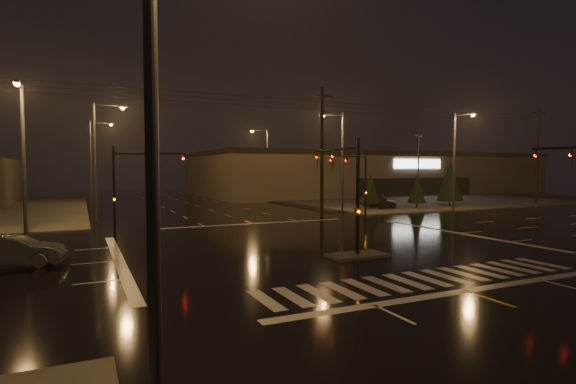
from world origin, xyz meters
name	(u,v)px	position (x,y,z in m)	size (l,w,h in m)	color
ground	(319,245)	(0.00, 0.00, 0.00)	(140.00, 140.00, 0.00)	black
sidewalk_ne	(399,198)	(30.00, 30.00, 0.06)	(36.00, 36.00, 0.12)	#46443F
median_island	(357,255)	(0.00, -4.00, 0.07)	(3.00, 1.60, 0.15)	#46443F
crosswalk	(426,279)	(0.00, -9.00, 0.01)	(15.00, 2.60, 0.01)	beige
stop_bar_near	(465,291)	(0.00, -11.00, 0.01)	(16.00, 0.50, 0.01)	beige
stop_bar_far	(253,224)	(0.00, 11.00, 0.01)	(16.00, 0.50, 0.01)	beige
parking_lot	(435,198)	(35.00, 28.00, 0.04)	(50.00, 24.00, 0.08)	black
retail_building	(365,172)	(35.00, 45.99, 3.84)	(60.20, 28.30, 7.20)	brown
signal_mast_median	(348,182)	(0.00, -3.07, 3.75)	(0.25, 4.59, 6.00)	black
signal_mast_ne	(358,176)	(9.50, 10.14, 3.79)	(4.84, 1.86, 6.00)	black
signal_mast_nw	(130,178)	(-9.50, 10.14, 3.79)	(4.84, 1.86, 6.00)	black
streetlight_0	(170,90)	(-11.18, -15.00, 5.80)	(2.77, 0.32, 10.00)	#38383A
streetlight_1	(98,152)	(-11.18, 18.00, 5.80)	(2.77, 0.32, 10.00)	#38383A
streetlight_2	(93,157)	(-11.18, 34.00, 5.80)	(2.77, 0.32, 10.00)	#38383A
streetlight_3	(340,155)	(11.18, 16.00, 5.80)	(2.77, 0.32, 10.00)	#38383A
streetlight_4	(266,159)	(11.18, 36.00, 5.80)	(2.77, 0.32, 10.00)	#38383A
streetlight_5	(23,148)	(-16.00, 11.18, 5.80)	(0.32, 2.77, 10.00)	#38383A
streetlight_6	(457,155)	(22.00, 11.18, 5.80)	(0.32, 2.77, 10.00)	#38383A
utility_pole_1	(322,151)	(8.00, 14.00, 6.13)	(2.20, 0.32, 12.00)	black
utility_pole_2	(537,155)	(38.00, 14.00, 6.13)	(2.20, 0.32, 12.00)	black
conifer_0	(371,188)	(15.99, 17.47, 2.30)	(2.05, 2.05, 3.91)	black
conifer_1	(417,189)	(20.89, 15.76, 2.23)	(1.97, 1.97, 3.77)	black
conifer_2	(450,181)	(26.68, 16.72, 3.04)	(3.00, 3.00, 5.38)	black
car_parked	(378,201)	(17.67, 18.45, 0.83)	(1.95, 4.85, 1.65)	black
car_crossing	(13,251)	(-15.48, 0.73, 0.72)	(1.51, 4.34, 1.43)	slate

